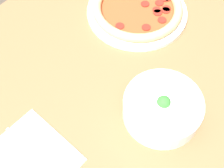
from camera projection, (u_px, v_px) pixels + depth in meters
ground_plane at (111, 165)px, 1.46m from camera, size 8.00×8.00×0.00m
dining_table at (111, 94)px, 0.91m from camera, size 1.35×0.87×0.75m
pizza at (137, 9)px, 0.94m from camera, size 0.30×0.30×0.04m
bowl at (163, 107)px, 0.73m from camera, size 0.19×0.19×0.08m
napkin at (25, 161)px, 0.70m from camera, size 0.20×0.20×0.00m
fork at (34, 151)px, 0.71m from camera, size 0.02×0.18×0.00m
knife at (14, 166)px, 0.69m from camera, size 0.02×0.22×0.01m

